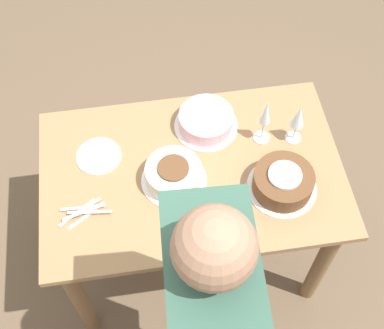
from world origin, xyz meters
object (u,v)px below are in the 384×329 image
(cake_center_white, at_px, (174,175))
(cake_back_decorated, at_px, (206,121))
(cake_front_chocolate, at_px, (283,182))
(wine_glass_far, at_px, (266,115))
(wine_glass_near, at_px, (298,118))
(person_cutting, at_px, (208,326))

(cake_center_white, relative_size, cake_back_decorated, 0.97)
(cake_front_chocolate, bearing_deg, cake_back_decorated, 125.45)
(cake_center_white, xyz_separation_m, cake_back_decorated, (0.17, 0.25, -0.01))
(cake_center_white, distance_m, cake_back_decorated, 0.30)
(cake_back_decorated, bearing_deg, cake_center_white, -124.52)
(cake_front_chocolate, bearing_deg, cake_center_white, 166.80)
(cake_back_decorated, xyz_separation_m, wine_glass_far, (0.22, -0.09, 0.12))
(wine_glass_near, xyz_separation_m, wine_glass_far, (-0.13, 0.02, 0.02))
(wine_glass_near, bearing_deg, person_cutting, -122.47)
(cake_center_white, distance_m, cake_front_chocolate, 0.43)
(cake_back_decorated, height_order, wine_glass_near, wine_glass_near)
(person_cutting, bearing_deg, cake_back_decorated, -6.35)
(wine_glass_near, bearing_deg, wine_glass_far, 170.77)
(cake_front_chocolate, xyz_separation_m, wine_glass_far, (-0.03, 0.25, 0.11))
(wine_glass_near, relative_size, wine_glass_far, 0.87)
(cake_back_decorated, height_order, person_cutting, person_cutting)
(wine_glass_near, bearing_deg, cake_front_chocolate, -114.73)
(cake_front_chocolate, height_order, wine_glass_near, wine_glass_near)
(wine_glass_near, xyz_separation_m, person_cutting, (-0.50, -0.79, 0.10))
(cake_center_white, height_order, cake_back_decorated, cake_center_white)
(cake_front_chocolate, relative_size, cake_back_decorated, 1.02)
(cake_center_white, height_order, wine_glass_near, wine_glass_near)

